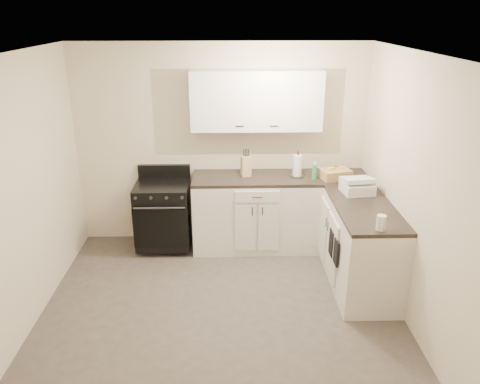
{
  "coord_description": "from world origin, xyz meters",
  "views": [
    {
      "loc": [
        0.09,
        -3.86,
        2.84
      ],
      "look_at": [
        0.21,
        0.85,
        1.0
      ],
      "focal_mm": 35.0,
      "sensor_mm": 36.0,
      "label": 1
    }
  ],
  "objects_px": {
    "stove": "(164,214)",
    "wicker_basket": "(336,174)",
    "knife_block": "(246,166)",
    "paper_towel": "(297,166)",
    "countertop_grill": "(357,188)"
  },
  "relations": [
    {
      "from": "wicker_basket",
      "to": "paper_towel",
      "type": "bearing_deg",
      "value": 167.15
    },
    {
      "from": "stove",
      "to": "knife_block",
      "type": "distance_m",
      "value": 1.19
    },
    {
      "from": "wicker_basket",
      "to": "countertop_grill",
      "type": "relative_size",
      "value": 1.06
    },
    {
      "from": "knife_block",
      "to": "paper_towel",
      "type": "relative_size",
      "value": 0.92
    },
    {
      "from": "knife_block",
      "to": "countertop_grill",
      "type": "distance_m",
      "value": 1.35
    },
    {
      "from": "countertop_grill",
      "to": "paper_towel",
      "type": "bearing_deg",
      "value": 128.92
    },
    {
      "from": "paper_towel",
      "to": "wicker_basket",
      "type": "bearing_deg",
      "value": -12.85
    },
    {
      "from": "stove",
      "to": "wicker_basket",
      "type": "bearing_deg",
      "value": -1.98
    },
    {
      "from": "knife_block",
      "to": "countertop_grill",
      "type": "bearing_deg",
      "value": -40.01
    },
    {
      "from": "wicker_basket",
      "to": "countertop_grill",
      "type": "distance_m",
      "value": 0.48
    },
    {
      "from": "countertop_grill",
      "to": "wicker_basket",
      "type": "bearing_deg",
      "value": 99.47
    },
    {
      "from": "stove",
      "to": "paper_towel",
      "type": "bearing_deg",
      "value": 1.04
    },
    {
      "from": "wicker_basket",
      "to": "knife_block",
      "type": "bearing_deg",
      "value": 172.47
    },
    {
      "from": "knife_block",
      "to": "paper_towel",
      "type": "height_order",
      "value": "paper_towel"
    },
    {
      "from": "stove",
      "to": "countertop_grill",
      "type": "relative_size",
      "value": 2.47
    }
  ]
}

